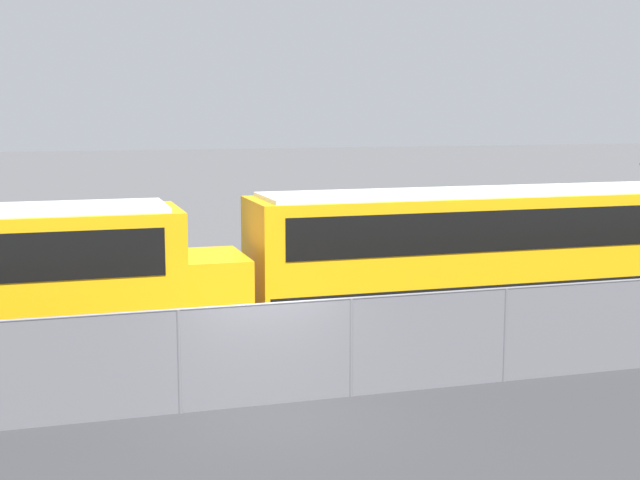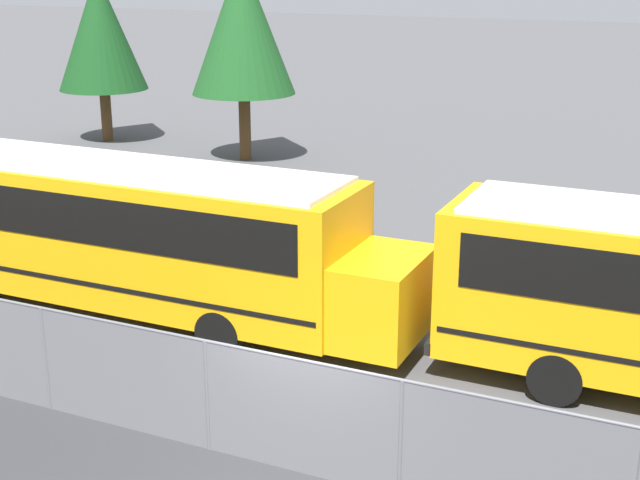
{
  "view_description": "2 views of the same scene",
  "coord_description": "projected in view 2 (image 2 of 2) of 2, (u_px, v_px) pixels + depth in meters",
  "views": [
    {
      "loc": [
        -3.57,
        -14.95,
        5.26
      ],
      "look_at": [
        2.16,
        3.9,
        2.34
      ],
      "focal_mm": 50.0,
      "sensor_mm": 36.0,
      "label": 1
    },
    {
      "loc": [
        5.1,
        -10.43,
        7.36
      ],
      "look_at": [
        -2.16,
        5.44,
        1.77
      ],
      "focal_mm": 50.0,
      "sensor_mm": 36.0,
      "label": 2
    }
  ],
  "objects": [
    {
      "name": "ground_plane",
      "position": [
        300.0,
        472.0,
        13.3
      ],
      "size": [
        200.0,
        200.0,
        0.0
      ],
      "primitive_type": "plane",
      "color": "#4C4C4F"
    },
    {
      "name": "fence",
      "position": [
        299.0,
        415.0,
        13.0
      ],
      "size": [
        65.95,
        0.07,
        1.87
      ],
      "color": "#9EA0A5",
      "rests_on": "ground_plane"
    },
    {
      "name": "school_bus_1",
      "position": [
        109.0,
        225.0,
        18.84
      ],
      "size": [
        13.13,
        2.52,
        3.26
      ],
      "color": "#EDA80F",
      "rests_on": "ground_plane"
    },
    {
      "name": "tree_0",
      "position": [
        242.0,
        25.0,
        32.17
      ],
      "size": [
        3.82,
        3.82,
        7.45
      ],
      "color": "#51381E",
      "rests_on": "ground_plane"
    },
    {
      "name": "tree_1",
      "position": [
        100.0,
        32.0,
        35.79
      ],
      "size": [
        3.58,
        3.58,
        6.79
      ],
      "color": "#51381E",
      "rests_on": "ground_plane"
    }
  ]
}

